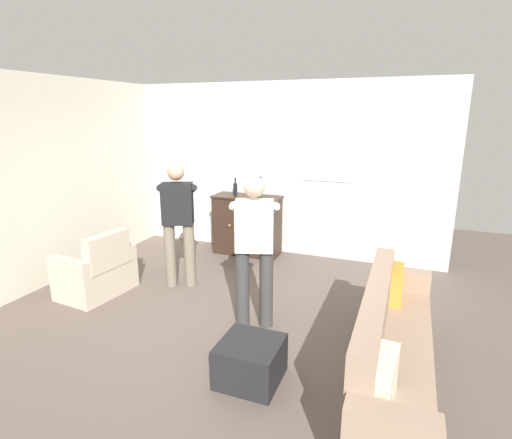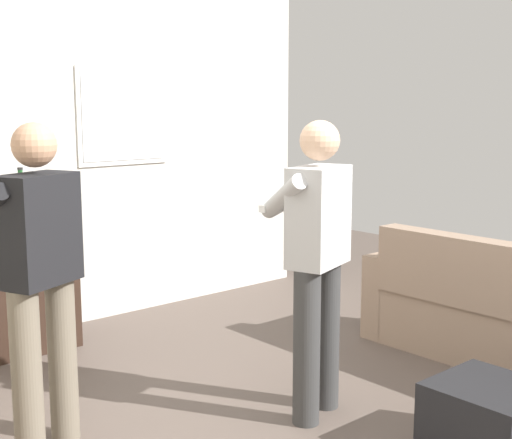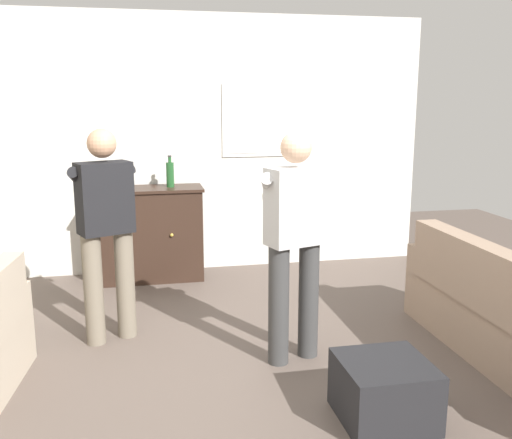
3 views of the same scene
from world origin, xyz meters
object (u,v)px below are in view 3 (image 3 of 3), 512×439
sideboard_cabinet (150,234)px  ottoman (384,391)px  bottle_liquor_amber (170,174)px  person_standing_left (106,225)px  bottle_wine_green (127,178)px  person_standing_right (294,236)px

sideboard_cabinet → ottoman: bearing=-67.0°
sideboard_cabinet → bottle_liquor_amber: size_ratio=3.40×
bottle_liquor_amber → person_standing_left: 1.66m
bottle_wine_green → sideboard_cabinet: bearing=-4.0°
bottle_wine_green → person_standing_left: 1.56m
bottle_liquor_amber → person_standing_left: size_ratio=0.20×
bottle_wine_green → ottoman: bottle_wine_green is taller
sideboard_cabinet → ottoman: size_ratio=2.13×
sideboard_cabinet → person_standing_left: size_ratio=0.67×
bottle_wine_green → person_standing_right: bearing=-61.1°
person_standing_left → person_standing_right: size_ratio=1.00×
bottle_liquor_amber → ottoman: bottle_liquor_amber is taller
bottle_liquor_amber → person_standing_right: person_standing_right is taller
sideboard_cabinet → person_standing_right: person_standing_right is taller
ottoman → person_standing_left: bearing=137.1°
ottoman → person_standing_right: size_ratio=0.31×
bottle_liquor_amber → person_standing_left: bearing=-110.8°
sideboard_cabinet → ottoman: sideboard_cabinet is taller
bottle_wine_green → bottle_liquor_amber: bottle_liquor_amber is taller
bottle_wine_green → person_standing_right: person_standing_right is taller
sideboard_cabinet → bottle_wine_green: size_ratio=3.90×
ottoman → person_standing_left: size_ratio=0.31×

